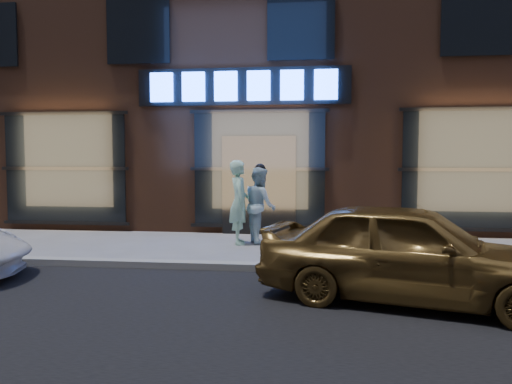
% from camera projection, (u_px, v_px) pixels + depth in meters
% --- Properties ---
extents(ground, '(90.00, 90.00, 0.00)m').
position_uv_depth(ground, '(232.00, 270.00, 8.37)').
color(ground, slate).
rests_on(ground, ground).
extents(curb, '(60.00, 0.25, 0.12)m').
position_uv_depth(curb, '(232.00, 266.00, 8.36)').
color(curb, gray).
rests_on(curb, ground).
extents(storefront_building, '(30.20, 8.28, 10.30)m').
position_uv_depth(storefront_building, '(273.00, 55.00, 15.92)').
color(storefront_building, '#54301E').
rests_on(storefront_building, ground).
extents(man_bowtie, '(0.57, 0.74, 1.82)m').
position_uv_depth(man_bowtie, '(239.00, 202.00, 10.80)').
color(man_bowtie, '#C1FEDB').
rests_on(man_bowtie, ground).
extents(man_cap, '(0.88, 0.99, 1.67)m').
position_uv_depth(man_cap, '(260.00, 205.00, 10.98)').
color(man_cap, silver).
rests_on(man_cap, ground).
extents(gold_sedan, '(4.14, 2.54, 1.32)m').
position_uv_depth(gold_sedan, '(409.00, 252.00, 6.46)').
color(gold_sedan, brown).
rests_on(gold_sedan, ground).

